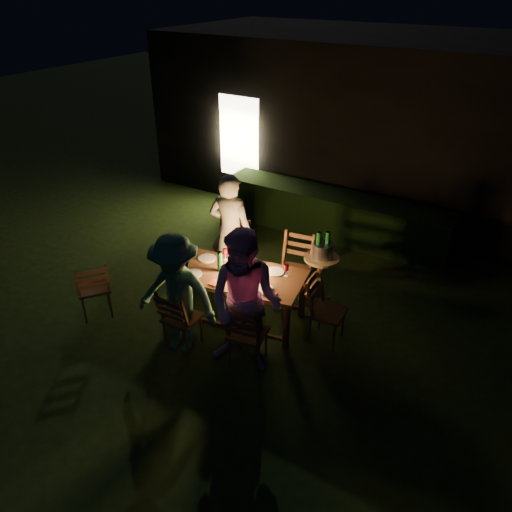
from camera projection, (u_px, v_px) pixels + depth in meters
The scene contains 29 objects.
garden_envelope at pixel (409, 123), 9.97m from camera, with size 40.00×40.00×3.20m.
dining_table at pixel (237, 279), 6.64m from camera, with size 1.90×1.19×0.74m.
chair_near_left at pixel (182, 327), 6.35m from camera, with size 0.44×0.47×0.92m.
chair_near_right at pixel (248, 343), 6.06m from camera, with size 0.49×0.52×0.95m.
chair_far_left at pixel (230, 266), 7.57m from camera, with size 0.57×0.59×1.07m.
chair_far_right at pixel (293, 280), 7.27m from camera, with size 0.53×0.56×1.02m.
chair_end at pixel (326, 321), 6.44m from camera, with size 0.48×0.45×0.95m.
chair_spare at pixel (96, 297), 6.91m from camera, with size 0.62×0.61×0.95m.
person_house_side at pixel (231, 232), 7.33m from camera, with size 0.65×0.43×1.79m, color beige.
person_opp_right at pixel (245, 303), 5.71m from camera, with size 0.89×0.70×1.84m, color #E59DD7.
person_opp_left at pixel (177, 295), 6.04m from camera, with size 1.04×0.60×1.62m, color #33664E.
lantern at pixel (242, 263), 6.55m from camera, with size 0.16×0.16×0.35m.
plate_far_left at pixel (207, 258), 6.95m from camera, with size 0.25×0.25×0.01m, color white.
plate_near_left at pixel (193, 274), 6.59m from camera, with size 0.25×0.25×0.01m, color white.
plate_far_right at pixel (275, 272), 6.64m from camera, with size 0.25×0.25×0.01m, color white.
plate_near_right at pixel (263, 289), 6.28m from camera, with size 0.25×0.25×0.01m, color white.
wineglass_a at pixel (225, 254), 6.88m from camera, with size 0.06×0.06×0.18m, color #59070F, non-canonical shape.
wineglass_b at pixel (184, 263), 6.69m from camera, with size 0.06×0.06×0.18m, color #59070F, non-canonical shape.
wineglass_c at pixel (251, 283), 6.24m from camera, with size 0.06×0.06×0.18m, color #59070F, non-canonical shape.
wineglass_d at pixel (286, 270), 6.51m from camera, with size 0.06×0.06×0.18m, color #59070F, non-canonical shape.
wineglass_e at pixel (221, 278), 6.35m from camera, with size 0.06×0.06×0.18m, color silver, non-canonical shape.
bottle_table at pixel (220, 261), 6.61m from camera, with size 0.07×0.07×0.28m, color #0F471E.
napkin_left at pixel (217, 284), 6.39m from camera, with size 0.18×0.14×0.01m, color red.
napkin_right at pixel (269, 294), 6.19m from camera, with size 0.18×0.14×0.01m, color red.
phone at pixel (185, 276), 6.55m from camera, with size 0.14×0.07×0.01m, color black.
side_table at pixel (321, 262), 7.14m from camera, with size 0.51×0.51×0.68m.
ice_bucket at pixel (322, 250), 7.05m from camera, with size 0.30×0.30×0.22m, color #A5A8AD.
bottle_bucket_a at pixel (318, 248), 7.02m from camera, with size 0.07×0.07×0.32m, color #0F471E.
bottle_bucket_b at pixel (327, 247), 7.03m from camera, with size 0.07×0.07×0.32m, color #0F471E.
Camera 1 is at (2.60, -3.95, 4.22)m, focal length 35.00 mm.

